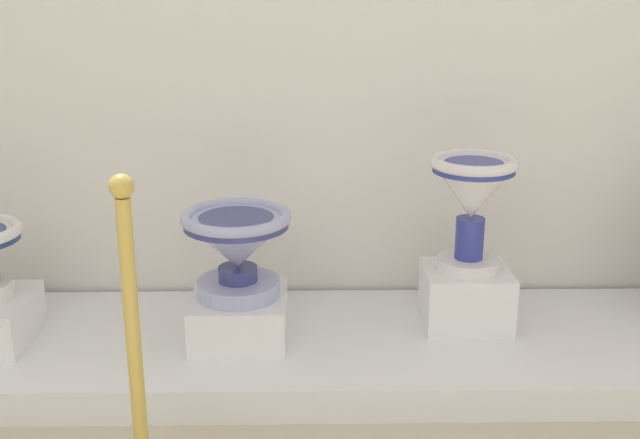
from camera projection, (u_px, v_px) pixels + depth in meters
The scene contains 6 objects.
display_platform at pixel (355, 349), 2.99m from camera, with size 3.59×0.84×0.12m, color white.
plinth_block_leftmost at pixel (239, 316), 2.91m from camera, with size 0.34×0.36×0.17m, color white.
antique_toilet_leftmost at pixel (237, 243), 2.83m from camera, with size 0.39×0.39×0.32m.
plinth_block_central_ornate at pixel (466, 297), 3.02m from camera, with size 0.32×0.29×0.22m, color white.
antique_toilet_central_ornate at pixel (472, 193), 2.89m from camera, with size 0.32×0.32×0.43m.
stanchion_post_near_left at pixel (139, 412), 2.15m from camera, with size 0.25×0.25×0.95m.
Camera 1 is at (1.82, -0.14, 1.43)m, focal length 44.51 mm.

